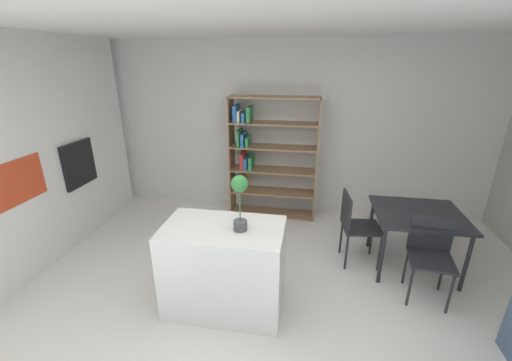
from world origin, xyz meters
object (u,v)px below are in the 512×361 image
at_px(dining_table, 418,219).
at_px(dining_chair_near, 430,250).
at_px(built_in_oven, 79,164).
at_px(dining_chair_island_side, 354,222).
at_px(kitchen_island, 224,268).
at_px(open_bookshelf, 265,155).
at_px(potted_plant_on_island, 240,197).

relative_size(dining_table, dining_chair_near, 1.12).
xyz_separation_m(built_in_oven, dining_table, (4.35, -0.05, -0.42)).
bearing_deg(dining_chair_island_side, kitchen_island, 120.93).
distance_m(kitchen_island, dining_chair_near, 2.14).
bearing_deg(dining_chair_island_side, open_bookshelf, 41.45).
height_order(built_in_oven, dining_chair_island_side, built_in_oven).
bearing_deg(dining_chair_near, built_in_oven, -179.63).
distance_m(built_in_oven, kitchen_island, 2.61).
distance_m(potted_plant_on_island, open_bookshelf, 2.22).
relative_size(built_in_oven, potted_plant_on_island, 1.13).
height_order(built_in_oven, kitchen_island, built_in_oven).
bearing_deg(dining_table, open_bookshelf, 149.87).
height_order(built_in_oven, open_bookshelf, open_bookshelf).
relative_size(potted_plant_on_island, dining_chair_island_side, 0.59).
distance_m(kitchen_island, potted_plant_on_island, 0.81).
bearing_deg(built_in_oven, dining_chair_near, -6.84).
distance_m(built_in_oven, dining_table, 4.37).
xyz_separation_m(built_in_oven, dining_chair_island_side, (3.64, -0.06, -0.52)).
distance_m(built_in_oven, dining_chair_island_side, 3.68).
bearing_deg(dining_table, kitchen_island, -153.33).
distance_m(potted_plant_on_island, dining_chair_island_side, 1.72).
distance_m(dining_table, dining_chair_near, 0.49).
distance_m(kitchen_island, open_bookshelf, 2.25).
bearing_deg(kitchen_island, dining_chair_island_side, 37.14).
xyz_separation_m(built_in_oven, kitchen_island, (2.29, -1.08, -0.62)).
bearing_deg(potted_plant_on_island, open_bookshelf, 92.50).
distance_m(built_in_oven, dining_chair_near, 4.43).
xyz_separation_m(potted_plant_on_island, dining_table, (1.88, 1.06, -0.60)).
bearing_deg(dining_chair_island_side, dining_chair_near, -129.03).
xyz_separation_m(potted_plant_on_island, dining_chair_near, (1.89, 0.58, -0.72)).
bearing_deg(dining_chair_near, potted_plant_on_island, -155.63).
bearing_deg(built_in_oven, dining_chair_island_side, -0.94).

